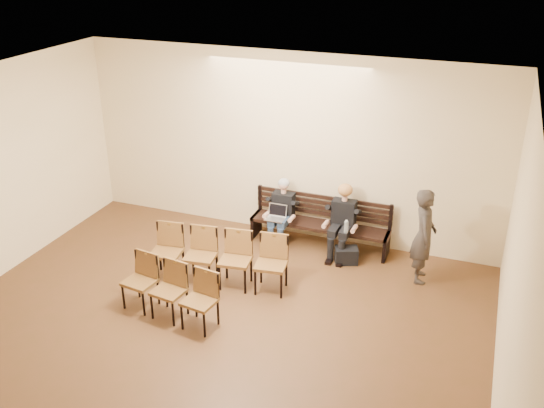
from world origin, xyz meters
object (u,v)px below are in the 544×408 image
(laptop, at_px, (275,219))
(water_bottle, at_px, (346,233))
(bag, at_px, (346,255))
(chair_row_front, at_px, (218,259))
(seated_man, at_px, (282,214))
(seated_woman, at_px, (342,223))
(chair_row_back, at_px, (169,292))
(bench, at_px, (319,235))
(passerby, at_px, (425,229))

(laptop, relative_size, water_bottle, 1.41)
(laptop, height_order, bag, laptop)
(water_bottle, distance_m, chair_row_front, 2.30)
(seated_man, bearing_deg, seated_woman, 0.00)
(bag, distance_m, chair_row_back, 3.31)
(bag, height_order, chair_row_back, chair_row_back)
(bench, distance_m, chair_row_back, 3.33)
(bag, bearing_deg, chair_row_back, -129.80)
(laptop, bearing_deg, chair_row_front, -107.88)
(seated_man, relative_size, bag, 2.98)
(bench, xyz_separation_m, chair_row_front, (-1.18, -1.86, 0.25))
(bench, relative_size, bag, 6.54)
(chair_row_back, bearing_deg, passerby, 43.69)
(bench, distance_m, bag, 0.78)
(laptop, bearing_deg, seated_man, 77.05)
(seated_man, distance_m, seated_woman, 1.15)
(water_bottle, height_order, chair_row_front, chair_row_front)
(seated_man, height_order, bag, seated_man)
(chair_row_back, bearing_deg, seated_woman, 63.92)
(seated_woman, bearing_deg, bench, 165.23)
(passerby, relative_size, chair_row_front, 0.82)
(seated_man, bearing_deg, chair_row_back, -105.20)
(bench, xyz_separation_m, bag, (0.64, -0.44, -0.08))
(bench, bearing_deg, seated_woman, -14.77)
(chair_row_back, bearing_deg, seated_man, 82.76)
(water_bottle, distance_m, bag, 0.43)
(water_bottle, height_order, passerby, passerby)
(seated_woman, bearing_deg, laptop, -169.03)
(passerby, bearing_deg, chair_row_front, 103.08)
(seated_man, height_order, passerby, passerby)
(bag, bearing_deg, seated_man, 166.52)
(seated_man, relative_size, water_bottle, 4.81)
(water_bottle, bearing_deg, passerby, -4.58)
(passerby, bearing_deg, seated_man, 71.06)
(bench, relative_size, chair_row_front, 1.13)
(bench, relative_size, seated_man, 2.19)
(chair_row_front, bearing_deg, laptop, 66.30)
(bench, xyz_separation_m, chair_row_back, (-1.47, -2.98, 0.21))
(passerby, relative_size, chair_row_back, 1.20)
(chair_row_front, bearing_deg, bag, 30.52)
(bag, bearing_deg, seated_woman, 119.78)
(passerby, xyz_separation_m, chair_row_back, (-3.41, -2.45, -0.51))
(seated_woman, height_order, laptop, seated_woman)
(chair_row_front, bearing_deg, passerby, 15.77)
(passerby, bearing_deg, water_bottle, 75.25)
(seated_woman, bearing_deg, bag, -60.22)
(seated_man, relative_size, seated_woman, 0.97)
(bench, height_order, chair_row_front, chair_row_front)
(laptop, bearing_deg, seated_woman, 9.31)
(seated_man, relative_size, passerby, 0.63)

